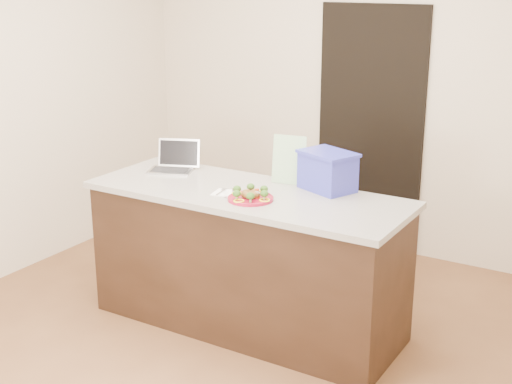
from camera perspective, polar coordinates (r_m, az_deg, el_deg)
The scene contains 16 objects.
ground at distance 4.62m, azimuth -2.35°, elevation -11.72°, with size 4.00×4.00×0.00m, color brown.
room_shell at distance 4.09m, azimuth -2.63°, elevation 8.56°, with size 4.00×4.00×4.00m.
doorway at distance 5.88m, azimuth 9.10°, elevation 4.92°, with size 0.90×0.02×2.00m, color black.
island at distance 4.61m, azimuth -0.70°, elevation -5.40°, with size 2.06×0.76×0.92m.
plate at distance 4.28m, azimuth -0.44°, elevation -0.49°, with size 0.28×0.28×0.02m.
meatballs at distance 4.27m, azimuth -0.44°, elevation -0.18°, with size 0.11×0.11×0.04m.
broccoli at distance 4.27m, azimuth -0.44°, elevation 0.06°, with size 0.24×0.22×0.04m.
pepper_rings at distance 4.28m, azimuth -0.44°, elevation -0.37°, with size 0.28×0.28×0.01m.
napkin at distance 4.42m, azimuth -2.47°, elevation -0.07°, with size 0.14×0.14×0.01m, color white.
fork at distance 4.43m, azimuth -2.63°, elevation 0.07°, with size 0.03×0.15×0.00m.
knife at distance 4.38m, azimuth -2.26°, elevation -0.10°, with size 0.07×0.17×0.01m.
yogurt_bottle at distance 4.26m, azimuth 0.09°, elevation -0.31°, with size 0.03×0.03×0.07m.
laptop at distance 4.95m, azimuth -6.53°, elevation 2.40°, with size 0.35×0.33×0.21m.
leaflet at distance 4.58m, azimuth 2.65°, elevation 2.59°, with size 0.22×0.00×0.32m, color white.
blue_box at distance 4.47m, azimuth 5.75°, elevation 1.70°, with size 0.41×0.36×0.25m.
chair at distance 5.31m, azimuth 3.60°, elevation -1.42°, with size 0.47×0.47×0.95m.
Camera 1 is at (2.25, -3.35, 2.24)m, focal length 50.00 mm.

